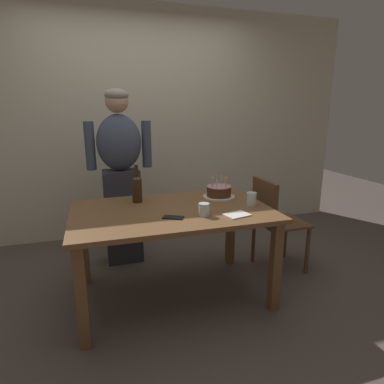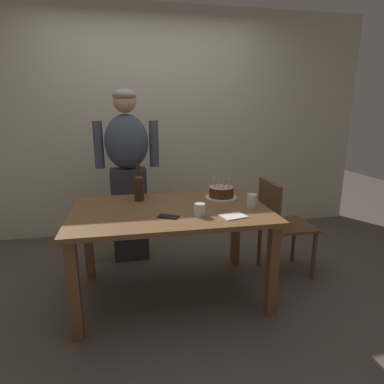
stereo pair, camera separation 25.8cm
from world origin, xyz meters
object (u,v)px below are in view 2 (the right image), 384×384
at_px(water_glass_near, 252,201).
at_px(cell_phone, 168,217).
at_px(wine_bottle, 139,187).
at_px(napkin_stack, 233,216).
at_px(birthday_cake, 221,193).
at_px(water_glass_far, 200,210).
at_px(person_man_bearded, 128,174).
at_px(dining_chair, 278,220).

distance_m(water_glass_near, cell_phone, 0.68).
bearing_deg(wine_bottle, water_glass_near, -23.16).
bearing_deg(napkin_stack, birthday_cake, 83.66).
height_order(water_glass_far, cell_phone, water_glass_far).
xyz_separation_m(water_glass_near, wine_bottle, (-0.85, 0.36, 0.07)).
distance_m(water_glass_near, water_glass_far, 0.46).
bearing_deg(water_glass_near, water_glass_far, -164.23).
xyz_separation_m(water_glass_near, water_glass_far, (-0.44, -0.12, -0.01)).
relative_size(cell_phone, napkin_stack, 0.82).
bearing_deg(person_man_bearded, birthday_cake, 143.94).
distance_m(water_glass_far, wine_bottle, 0.64).
bearing_deg(napkin_stack, water_glass_far, 164.12).
bearing_deg(napkin_stack, person_man_bearded, 124.31).
bearing_deg(cell_phone, birthday_cake, 68.60).
relative_size(wine_bottle, dining_chair, 0.35).
xyz_separation_m(birthday_cake, dining_chair, (0.53, -0.04, -0.27)).
height_order(water_glass_near, wine_bottle, wine_bottle).
xyz_separation_m(water_glass_near, cell_phone, (-0.67, -0.11, -0.05)).
height_order(water_glass_near, napkin_stack, water_glass_near).
relative_size(birthday_cake, person_man_bearded, 0.17).
relative_size(person_man_bearded, dining_chair, 1.90).
distance_m(birthday_cake, water_glass_near, 0.34).
relative_size(water_glass_near, cell_phone, 0.73).
xyz_separation_m(napkin_stack, person_man_bearded, (-0.72, 1.06, 0.13)).
xyz_separation_m(birthday_cake, water_glass_far, (-0.28, -0.43, -0.00)).
xyz_separation_m(birthday_cake, cell_phone, (-0.51, -0.41, -0.04)).
xyz_separation_m(water_glass_far, napkin_stack, (0.23, -0.07, -0.04)).
height_order(wine_bottle, person_man_bearded, person_man_bearded).
bearing_deg(water_glass_far, birthday_cake, 56.33).
bearing_deg(dining_chair, wine_bottle, 85.40).
bearing_deg(person_man_bearded, dining_chair, 155.19).
distance_m(water_glass_far, napkin_stack, 0.24).
height_order(birthday_cake, wine_bottle, wine_bottle).
bearing_deg(water_glass_near, wine_bottle, 156.84).
height_order(wine_bottle, dining_chair, wine_bottle).
bearing_deg(water_glass_far, cell_phone, 176.45).
bearing_deg(napkin_stack, cell_phone, 170.11).
height_order(wine_bottle, cell_phone, wine_bottle).
bearing_deg(cell_phone, napkin_stack, 19.67).
relative_size(birthday_cake, water_glass_far, 3.03).
bearing_deg(person_man_bearded, water_glass_near, 137.07).
relative_size(birthday_cake, water_glass_near, 2.61).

